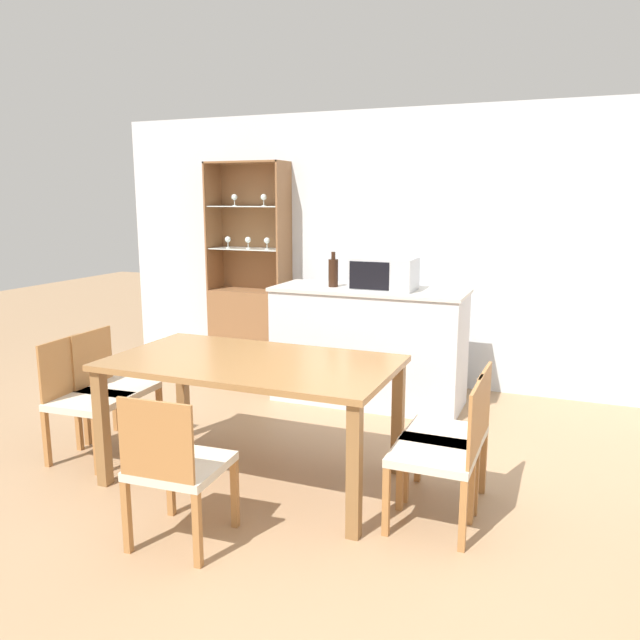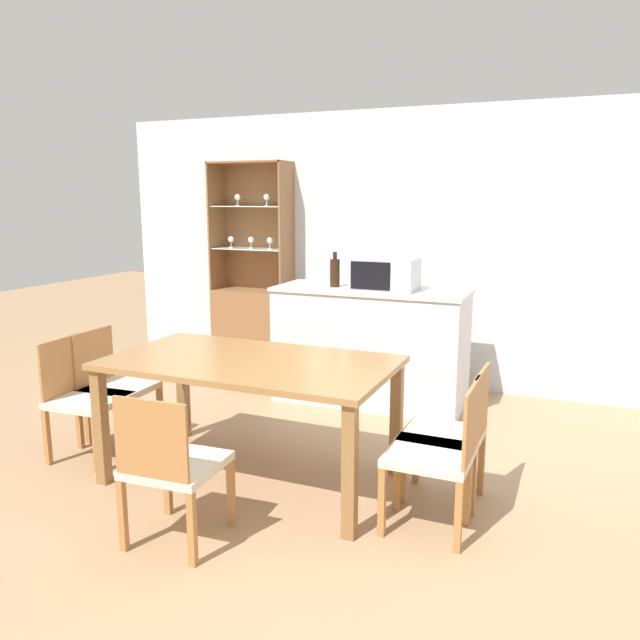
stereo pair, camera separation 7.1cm
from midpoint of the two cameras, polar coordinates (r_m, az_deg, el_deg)
The scene contains 12 objects.
ground_plane at distance 3.72m, azimuth 2.60°, elevation -16.97°, with size 18.00×18.00×0.00m, color #A37F5B.
wall_back at distance 5.84m, azimuth 11.84°, elevation 6.21°, with size 6.80×0.06×2.55m.
kitchen_counter at distance 5.38m, azimuth 4.96°, elevation -2.36°, with size 1.64×0.63×1.00m.
display_cabinet at distance 6.41m, azimuth -5.79°, elevation 0.71°, with size 0.81×0.33×2.10m.
dining_table at distance 3.87m, azimuth -5.86°, elevation -4.93°, with size 1.75×0.97×0.77m.
dining_chair_side_left_near at distance 4.53m, azimuth -20.35°, elevation -6.68°, with size 0.46×0.46×0.82m.
dining_chair_side_left_far at distance 4.73m, azimuth -17.91°, elevation -5.76°, with size 0.45×0.45×0.82m.
dining_chair_side_right_far at distance 3.69m, azimuth 12.29°, elevation -10.23°, with size 0.45×0.45×0.82m.
dining_chair_side_right_near at distance 3.43m, azimuth 11.34°, elevation -11.91°, with size 0.44×0.44×0.82m.
dining_chair_head_near at distance 3.31m, azimuth -12.76°, elevation -12.87°, with size 0.46×0.46×0.82m.
microwave at distance 5.20m, azimuth 6.37°, elevation 4.21°, with size 0.52×0.35×0.27m.
wine_bottle at distance 5.35m, azimuth 1.75°, elevation 4.39°, with size 0.08×0.08×0.30m.
Camera 2 is at (1.17, -3.06, 1.75)m, focal length 35.00 mm.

